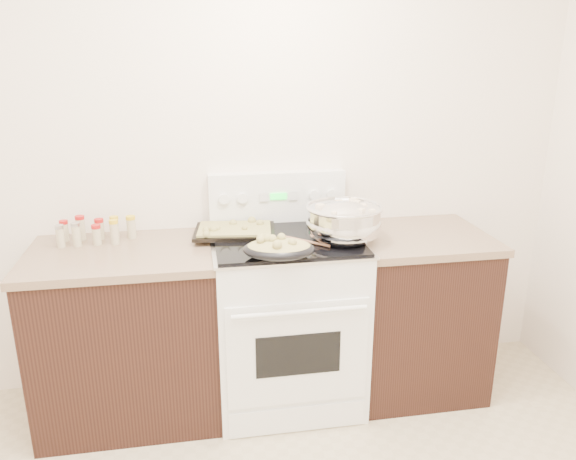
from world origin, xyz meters
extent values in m
cube|color=white|center=(0.00, 1.77, 1.35)|extent=(4.00, 0.05, 2.70)
cube|color=black|center=(-0.48, 1.43, 0.44)|extent=(0.90, 0.64, 0.88)
cube|color=brown|center=(-0.48, 1.43, 0.90)|extent=(0.93, 0.67, 0.04)
cube|color=black|center=(1.08, 1.43, 0.44)|extent=(0.70, 0.64, 0.88)
cube|color=brown|center=(1.08, 1.43, 0.90)|extent=(0.73, 0.67, 0.04)
cube|color=white|center=(0.35, 1.42, 0.46)|extent=(0.76, 0.66, 0.92)
cube|color=white|center=(0.35, 1.08, 0.45)|extent=(0.70, 0.01, 0.55)
cube|color=black|center=(0.35, 1.08, 0.46)|extent=(0.42, 0.01, 0.22)
cylinder|color=white|center=(0.35, 1.04, 0.70)|extent=(0.65, 0.02, 0.02)
cube|color=white|center=(0.35, 1.09, 0.08)|extent=(0.70, 0.01, 0.14)
cube|color=silver|center=(0.35, 1.42, 0.93)|extent=(0.78, 0.68, 0.01)
cube|color=black|center=(0.35, 1.42, 0.94)|extent=(0.74, 0.64, 0.01)
cube|color=white|center=(0.35, 1.72, 1.08)|extent=(0.76, 0.07, 0.28)
cylinder|color=white|center=(0.05, 1.67, 1.10)|extent=(0.06, 0.02, 0.06)
cylinder|color=white|center=(0.15, 1.67, 1.10)|extent=(0.06, 0.02, 0.06)
cylinder|color=white|center=(0.55, 1.67, 1.10)|extent=(0.06, 0.02, 0.06)
cylinder|color=white|center=(0.65, 1.67, 1.10)|extent=(0.06, 0.02, 0.06)
cube|color=#19E533|center=(0.35, 1.67, 1.10)|extent=(0.09, 0.00, 0.04)
cube|color=silver|center=(0.27, 1.67, 1.10)|extent=(0.05, 0.00, 0.05)
cube|color=silver|center=(0.43, 1.67, 1.10)|extent=(0.05, 0.00, 0.05)
ellipsoid|color=silver|center=(0.63, 1.35, 1.02)|extent=(0.44, 0.44, 0.23)
cylinder|color=silver|center=(0.63, 1.35, 0.95)|extent=(0.21, 0.21, 0.01)
torus|color=silver|center=(0.63, 1.35, 1.11)|extent=(0.39, 0.39, 0.02)
cylinder|color=silver|center=(0.63, 1.35, 1.05)|extent=(0.37, 0.37, 0.13)
cylinder|color=brown|center=(0.63, 1.35, 1.10)|extent=(0.35, 0.35, 0.00)
cube|color=beige|center=(0.52, 1.39, 1.11)|extent=(0.04, 0.04, 0.03)
cube|color=beige|center=(0.74, 1.37, 1.11)|extent=(0.03, 0.03, 0.03)
cube|color=beige|center=(0.73, 1.44, 1.11)|extent=(0.04, 0.04, 0.02)
cube|color=beige|center=(0.59, 1.39, 1.11)|extent=(0.04, 0.04, 0.03)
cube|color=beige|center=(0.64, 1.35, 1.11)|extent=(0.04, 0.04, 0.03)
cube|color=beige|center=(0.55, 1.34, 1.11)|extent=(0.03, 0.03, 0.02)
cube|color=beige|center=(0.74, 1.35, 1.11)|extent=(0.03, 0.03, 0.02)
cube|color=beige|center=(0.64, 1.45, 1.11)|extent=(0.04, 0.04, 0.03)
cube|color=beige|center=(0.56, 1.26, 1.11)|extent=(0.03, 0.03, 0.02)
cube|color=beige|center=(0.71, 1.31, 1.11)|extent=(0.04, 0.04, 0.02)
cube|color=beige|center=(0.70, 1.27, 1.11)|extent=(0.05, 0.05, 0.03)
cube|color=beige|center=(0.62, 1.39, 1.11)|extent=(0.04, 0.04, 0.03)
cube|color=beige|center=(0.72, 1.47, 1.11)|extent=(0.05, 0.05, 0.03)
cube|color=beige|center=(0.57, 1.37, 1.11)|extent=(0.05, 0.05, 0.03)
cube|color=beige|center=(0.52, 1.38, 1.11)|extent=(0.05, 0.05, 0.03)
cube|color=beige|center=(0.75, 1.26, 1.11)|extent=(0.03, 0.03, 0.02)
ellipsoid|color=black|center=(0.27, 1.14, 0.98)|extent=(0.37, 0.28, 0.08)
ellipsoid|color=tan|center=(0.27, 1.14, 1.00)|extent=(0.33, 0.26, 0.06)
sphere|color=tan|center=(0.32, 1.10, 1.03)|extent=(0.04, 0.04, 0.04)
sphere|color=tan|center=(0.24, 1.15, 1.03)|extent=(0.04, 0.04, 0.04)
sphere|color=tan|center=(0.19, 1.18, 1.03)|extent=(0.05, 0.05, 0.05)
sphere|color=tan|center=(0.28, 1.17, 1.03)|extent=(0.04, 0.04, 0.04)
sphere|color=tan|center=(0.19, 1.17, 1.03)|extent=(0.05, 0.05, 0.05)
sphere|color=tan|center=(0.25, 1.07, 1.03)|extent=(0.05, 0.05, 0.05)
sphere|color=tan|center=(0.21, 1.16, 1.03)|extent=(0.05, 0.05, 0.05)
sphere|color=tan|center=(0.18, 1.14, 1.03)|extent=(0.04, 0.04, 0.04)
cube|color=black|center=(0.09, 1.53, 0.95)|extent=(0.45, 0.34, 0.02)
cube|color=tan|center=(0.09, 1.53, 0.97)|extent=(0.40, 0.30, 0.02)
sphere|color=tan|center=(0.09, 1.61, 0.98)|extent=(0.04, 0.04, 0.04)
sphere|color=tan|center=(-0.06, 1.48, 0.98)|extent=(0.03, 0.03, 0.03)
sphere|color=tan|center=(0.14, 1.50, 0.98)|extent=(0.03, 0.03, 0.03)
sphere|color=tan|center=(-0.02, 1.53, 0.98)|extent=(0.03, 0.03, 0.03)
sphere|color=tan|center=(-0.06, 1.52, 0.98)|extent=(0.03, 0.03, 0.03)
sphere|color=tan|center=(0.00, 1.53, 0.98)|extent=(0.04, 0.04, 0.04)
sphere|color=tan|center=(0.23, 1.57, 0.98)|extent=(0.04, 0.04, 0.04)
sphere|color=tan|center=(0.19, 1.63, 0.98)|extent=(0.04, 0.04, 0.04)
sphere|color=tan|center=(-0.02, 1.51, 0.98)|extent=(0.04, 0.04, 0.04)
sphere|color=tan|center=(-0.06, 1.44, 0.98)|extent=(0.04, 0.04, 0.04)
cylinder|color=#9F6848|center=(0.44, 1.32, 0.95)|extent=(0.20, 0.19, 0.01)
sphere|color=#9F6848|center=(0.36, 1.24, 0.96)|extent=(0.04, 0.04, 0.04)
sphere|color=#93D1DC|center=(0.68, 1.30, 0.97)|extent=(0.08, 0.08, 0.08)
cylinder|color=#93D1DC|center=(0.76, 1.38, 1.00)|extent=(0.18, 0.19, 0.07)
cylinder|color=#BFB28C|center=(-0.78, 1.63, 0.97)|extent=(0.04, 0.04, 0.09)
cylinder|color=#B21414|center=(-0.78, 1.63, 1.02)|extent=(0.04, 0.04, 0.02)
cylinder|color=#BFB28C|center=(-0.70, 1.64, 0.98)|extent=(0.04, 0.04, 0.11)
cylinder|color=#B21414|center=(-0.70, 1.64, 1.04)|extent=(0.05, 0.05, 0.02)
cylinder|color=#BFB28C|center=(-0.60, 1.64, 0.97)|extent=(0.05, 0.05, 0.09)
cylinder|color=#B21414|center=(-0.60, 1.64, 1.02)|extent=(0.05, 0.05, 0.02)
cylinder|color=#BFB28C|center=(-0.53, 1.63, 0.97)|extent=(0.04, 0.04, 0.10)
cylinder|color=gold|center=(-0.53, 1.63, 1.03)|extent=(0.05, 0.05, 0.02)
cylinder|color=#BFB28C|center=(-0.44, 1.62, 0.97)|extent=(0.05, 0.05, 0.10)
cylinder|color=gold|center=(-0.44, 1.62, 1.03)|extent=(0.05, 0.05, 0.02)
cylinder|color=#BFB28C|center=(-0.78, 1.53, 0.97)|extent=(0.04, 0.04, 0.10)
cylinder|color=#B2B2B7|center=(-0.78, 1.53, 1.03)|extent=(0.04, 0.04, 0.02)
cylinder|color=#BFB28C|center=(-0.70, 1.54, 0.97)|extent=(0.04, 0.04, 0.11)
cylinder|color=#B2B2B7|center=(-0.70, 1.54, 1.03)|extent=(0.04, 0.04, 0.02)
cylinder|color=#BFB28C|center=(-0.61, 1.54, 0.96)|extent=(0.04, 0.04, 0.09)
cylinder|color=#B21414|center=(-0.61, 1.54, 1.02)|extent=(0.05, 0.05, 0.02)
cylinder|color=#BFB28C|center=(-0.52, 1.54, 0.98)|extent=(0.04, 0.04, 0.11)
cylinder|color=gold|center=(-0.52, 1.54, 1.04)|extent=(0.04, 0.04, 0.02)
camera|label=1|loc=(-0.11, -1.28, 1.87)|focal=35.00mm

